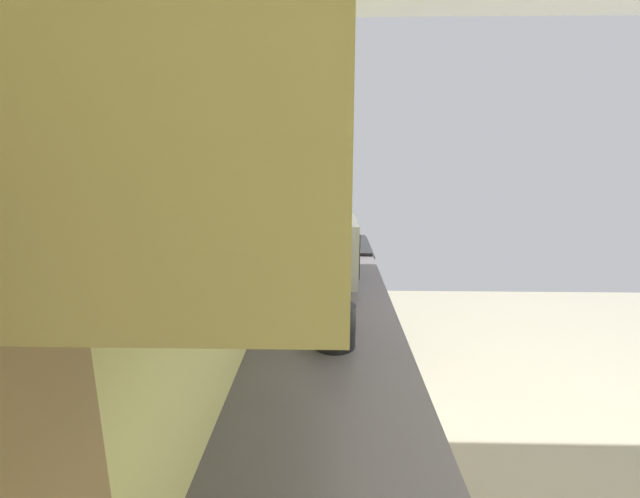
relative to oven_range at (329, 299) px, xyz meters
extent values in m
cube|color=#E3DE87|center=(-1.46, 0.36, 0.83)|extent=(3.87, 0.12, 2.59)
cube|color=beige|center=(-1.83, 0.01, -0.03)|extent=(2.98, 0.59, 0.87)
cube|color=#4E4B51|center=(-1.83, 0.01, 0.42)|extent=(3.01, 0.62, 0.02)
cube|color=#332819|center=(-1.62, -0.28, -0.03)|extent=(0.01, 0.01, 0.80)
cube|color=#332819|center=(-1.19, -0.28, -0.03)|extent=(0.01, 0.01, 0.80)
cube|color=#332819|center=(-0.77, -0.28, -0.03)|extent=(0.01, 0.01, 0.80)
cube|color=beige|center=(-1.83, 0.15, 1.35)|extent=(1.97, 0.32, 0.69)
cube|color=black|center=(0.00, 0.00, -0.02)|extent=(0.66, 0.61, 0.89)
cube|color=black|center=(0.00, -0.31, -0.06)|extent=(0.52, 0.01, 0.49)
cube|color=black|center=(0.00, 0.00, 0.44)|extent=(0.63, 0.58, 0.02)
cube|color=black|center=(0.00, 0.28, 0.52)|extent=(0.63, 0.04, 0.18)
cylinder|color=#38383D|center=(-0.15, -0.11, 0.46)|extent=(0.11, 0.11, 0.01)
cylinder|color=#38383D|center=(0.15, -0.11, 0.46)|extent=(0.11, 0.11, 0.01)
cylinder|color=#38383D|center=(-0.15, 0.11, 0.46)|extent=(0.11, 0.11, 0.01)
cylinder|color=#38383D|center=(0.15, 0.11, 0.46)|extent=(0.11, 0.11, 0.01)
cube|color=#B7BABF|center=(-0.81, 0.03, 0.60)|extent=(0.50, 0.36, 0.34)
cube|color=black|center=(-0.85, -0.15, 0.60)|extent=(0.31, 0.01, 0.24)
cube|color=#2D2D33|center=(-0.61, -0.15, 0.60)|extent=(0.09, 0.01, 0.24)
cylinder|color=silver|center=(-1.37, -0.02, 0.45)|extent=(0.14, 0.14, 0.05)
cylinder|color=silver|center=(-1.37, -0.02, 0.46)|extent=(0.12, 0.12, 0.02)
cylinder|color=black|center=(-1.66, -0.02, 0.51)|extent=(0.15, 0.15, 0.16)
cylinder|color=black|center=(-1.66, -0.02, 0.60)|extent=(0.04, 0.04, 0.02)
cylinder|color=black|center=(-1.57, -0.02, 0.54)|extent=(0.10, 0.02, 0.05)
camera|label=1|loc=(-3.09, 0.00, 1.14)|focal=23.52mm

